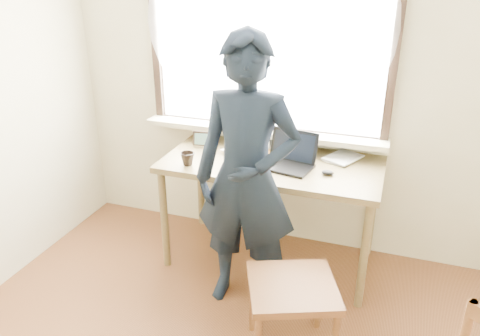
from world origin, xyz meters
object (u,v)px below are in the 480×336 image
(laptop, at_px, (289,158))
(work_chair, at_px, (292,295))
(mug_white, at_px, (262,146))
(desk, at_px, (272,172))
(mug_dark, at_px, (188,159))
(person, at_px, (247,178))

(laptop, xyz_separation_m, work_chair, (0.24, -0.84, -0.46))
(mug_white, bearing_deg, work_chair, -64.11)
(laptop, height_order, work_chair, laptop)
(desk, relative_size, laptop, 3.96)
(mug_white, bearing_deg, mug_dark, -136.71)
(mug_white, xyz_separation_m, person, (0.09, -0.61, 0.03))
(mug_dark, height_order, person, person)
(desk, distance_m, laptop, 0.19)
(mug_dark, distance_m, person, 0.55)
(mug_white, bearing_deg, person, -81.63)
(work_chair, relative_size, person, 0.34)
(mug_dark, bearing_deg, work_chair, -34.37)
(work_chair, distance_m, person, 0.74)
(person, bearing_deg, mug_white, 95.83)
(mug_dark, distance_m, work_chair, 1.18)
(mug_white, bearing_deg, laptop, -33.79)
(laptop, distance_m, mug_white, 0.30)
(desk, distance_m, mug_white, 0.22)
(desk, bearing_deg, laptop, -13.85)
(desk, height_order, mug_dark, mug_dark)
(laptop, xyz_separation_m, person, (-0.16, -0.45, 0.02))
(laptop, relative_size, work_chair, 0.63)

